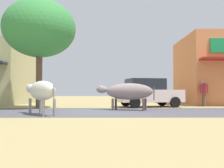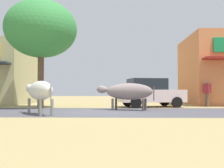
{
  "view_description": "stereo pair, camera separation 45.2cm",
  "coord_description": "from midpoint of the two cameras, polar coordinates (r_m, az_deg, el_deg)",
  "views": [
    {
      "loc": [
        0.46,
        -11.63,
        0.9
      ],
      "look_at": [
        0.57,
        1.05,
        1.26
      ],
      "focal_mm": 41.99,
      "sensor_mm": 36.0,
      "label": 1
    },
    {
      "loc": [
        0.91,
        -11.62,
        0.9
      ],
      "look_at": [
        0.57,
        1.05,
        1.26
      ],
      "focal_mm": 41.99,
      "sensor_mm": 36.0,
      "label": 2
    }
  ],
  "objects": [
    {
      "name": "cow_near_brown",
      "position": [
        10.52,
        -14.31,
        -1.46
      ],
      "size": [
        1.89,
        2.31,
        1.31
      ],
      "color": "silver",
      "rests_on": "ground"
    },
    {
      "name": "parked_hatchback_car",
      "position": [
        15.36,
        9.07,
        -1.85
      ],
      "size": [
        3.94,
        2.56,
        1.64
      ],
      "color": "beige",
      "rests_on": "ground"
    },
    {
      "name": "ground",
      "position": [
        11.68,
        -1.84,
        -6.06
      ],
      "size": [
        80.0,
        80.0,
        0.0
      ],
      "primitive_type": "plane",
      "color": "tan"
    },
    {
      "name": "pedestrian_by_shop",
      "position": [
        16.67,
        20.68,
        -1.47
      ],
      "size": [
        0.47,
        0.61,
        1.58
      ],
      "color": "brown",
      "rests_on": "ground"
    },
    {
      "name": "roadside_tree",
      "position": [
        15.04,
        -14.34,
        11.45
      ],
      "size": [
        3.9,
        3.9,
        5.87
      ],
      "color": "brown",
      "rests_on": "ground"
    },
    {
      "name": "cow_far_dark",
      "position": [
        12.58,
        4.51,
        -1.67
      ],
      "size": [
        2.84,
        1.41,
        1.3
      ],
      "color": "gray",
      "rests_on": "ground"
    },
    {
      "name": "asphalt_road",
      "position": [
        11.68,
        -1.84,
        -6.05
      ],
      "size": [
        72.0,
        5.24,
        0.0
      ],
      "primitive_type": "cube",
      "color": "#4B4A51",
      "rests_on": "ground"
    }
  ]
}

